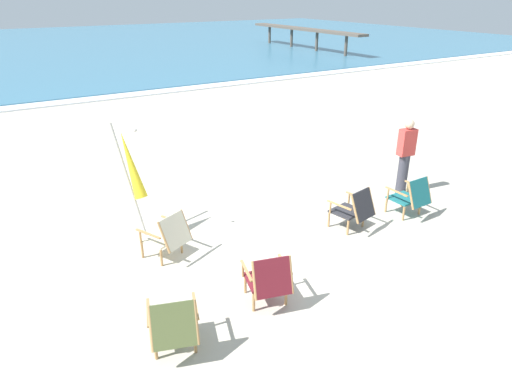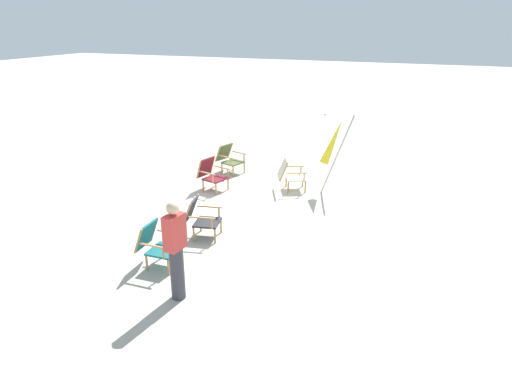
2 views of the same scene
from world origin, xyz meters
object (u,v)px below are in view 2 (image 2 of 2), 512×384
(beach_chair_mid_center, at_px, (156,243))
(umbrella_furled_yellow, at_px, (333,142))
(beach_chair_front_left, at_px, (229,158))
(person_near_chairs, at_px, (176,250))
(beach_chair_back_left, at_px, (200,217))
(beach_chair_back_right, at_px, (290,174))
(beach_chair_front_right, at_px, (211,173))

(beach_chair_mid_center, height_order, umbrella_furled_yellow, umbrella_furled_yellow)
(beach_chair_front_left, xyz_separation_m, person_near_chairs, (6.00, 1.94, 0.41))
(beach_chair_front_left, xyz_separation_m, beach_chair_back_left, (3.96, 1.22, 0.00))
(beach_chair_back_right, bearing_deg, beach_chair_front_right, -68.69)
(beach_chair_front_right, bearing_deg, umbrella_furled_yellow, 107.37)
(beach_chair_front_right, distance_m, person_near_chairs, 4.89)
(beach_chair_front_left, bearing_deg, beach_chair_mid_center, 11.43)
(beach_chair_mid_center, distance_m, person_near_chairs, 1.22)
(beach_chair_mid_center, xyz_separation_m, beach_chair_back_left, (-1.30, 0.16, -0.00))
(beach_chair_front_left, distance_m, beach_chair_front_right, 1.46)
(beach_chair_front_left, bearing_deg, beach_chair_back_left, 17.16)
(beach_chair_front_left, xyz_separation_m, umbrella_furled_yellow, (0.55, 3.08, 0.89))
(beach_chair_front_left, height_order, beach_chair_back_left, beach_chair_back_left)
(umbrella_furled_yellow, height_order, person_near_chairs, umbrella_furled_yellow)
(beach_chair_mid_center, bearing_deg, person_near_chairs, 50.14)
(beach_chair_back_right, height_order, beach_chair_back_left, beach_chair_back_left)
(beach_chair_back_right, height_order, umbrella_furled_yellow, umbrella_furled_yellow)
(beach_chair_front_left, relative_size, person_near_chairs, 0.52)
(beach_chair_back_left, height_order, beach_chair_front_right, beach_chair_front_right)
(person_near_chairs, bearing_deg, beach_chair_mid_center, -129.86)
(beach_chair_front_right, bearing_deg, person_near_chairs, 21.20)
(beach_chair_mid_center, bearing_deg, beach_chair_back_right, 167.73)
(beach_chair_front_left, relative_size, beach_chair_back_left, 1.05)
(beach_chair_mid_center, distance_m, beach_chair_front_right, 3.91)
(beach_chair_back_right, distance_m, umbrella_furled_yellow, 1.37)
(beach_chair_front_left, distance_m, beach_chair_back_left, 4.14)
(beach_chair_mid_center, relative_size, beach_chair_front_right, 0.99)
(beach_chair_mid_center, relative_size, umbrella_furled_yellow, 0.40)
(beach_chair_front_left, height_order, beach_chair_back_right, beach_chair_back_right)
(beach_chair_mid_center, relative_size, person_near_chairs, 0.50)
(beach_chair_front_left, bearing_deg, umbrella_furled_yellow, 79.92)
(beach_chair_back_right, xyz_separation_m, person_near_chairs, (5.27, -0.11, 0.41))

